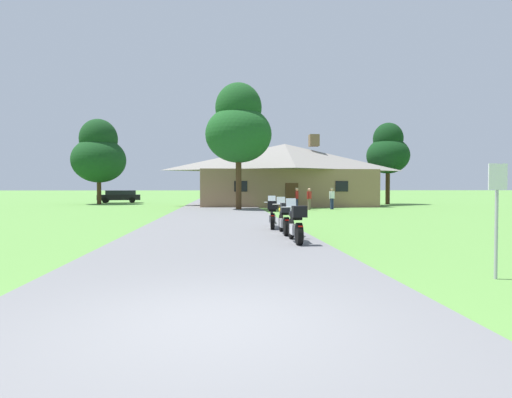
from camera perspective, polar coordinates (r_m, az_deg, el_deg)
The scene contains 14 objects.
ground_plane at distance 25.16m, azimuth -5.00°, elevation -2.34°, with size 500.00×500.00×0.00m, color #56893D.
asphalt_driveway at distance 23.16m, azimuth -5.03°, elevation -2.60°, with size 6.40×80.00×0.06m, color slate.
motorcycle_black_nearest_to_camera at distance 12.62m, azimuth 5.42°, elevation -3.37°, with size 0.66×2.08×1.30m.
motorcycle_yellow_second_in_row at distance 14.88m, azimuth 3.86°, elevation -2.62°, with size 0.66×2.08×1.30m.
motorcycle_silver_farthest_in_row at distance 17.04m, azimuth 2.22°, elevation -2.09°, with size 0.69×2.08×1.30m.
stone_lodge at distance 39.72m, azimuth 3.92°, elevation 3.41°, with size 16.40×8.41×6.72m.
bystander_red_shirt_near_lodge at distance 32.60m, azimuth 5.58°, elevation 0.21°, with size 0.29×0.54×1.69m.
bystander_red_shirt_beside_signpost at distance 32.32m, azimuth 7.22°, elevation 0.17°, with size 0.40×0.45×1.67m.
bystander_white_shirt_by_tree at distance 33.56m, azimuth 10.26°, elevation 0.23°, with size 0.49×0.37×1.69m.
metal_signpost_roadside at distance 8.94m, azimuth 29.86°, elevation -0.87°, with size 0.36×0.06×2.14m.
tree_left_far at distance 46.53m, azimuth -20.55°, elevation 5.76°, with size 5.46×5.46×8.79m.
tree_by_lodge_front at distance 32.56m, azimuth -2.38°, elevation 9.76°, with size 5.06×5.06×9.69m.
tree_right_of_lodge at distance 45.44m, azimuth 17.46°, elevation 6.27°, with size 4.33×4.33×8.36m.
parked_black_suv_far_left at distance 49.70m, azimuth -17.99°, elevation 0.40°, with size 4.85×2.63×1.40m.
Camera 1 is at (0.12, -5.10, 1.69)m, focal length 29.50 mm.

